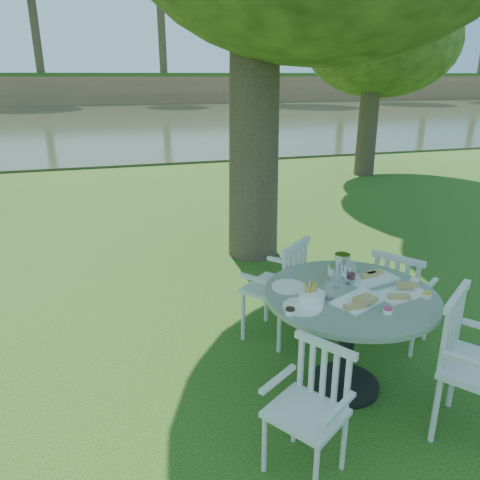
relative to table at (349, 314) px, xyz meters
name	(u,v)px	position (x,y,z in m)	size (l,w,h in m)	color
ground	(246,328)	(-0.48, 1.09, -0.65)	(140.00, 140.00, 0.00)	#1A400D
table	(349,314)	(0.00, 0.00, 0.00)	(1.28, 1.28, 0.83)	black
chair_ne	(398,292)	(0.73, 0.42, -0.11)	(0.61, 0.62, 0.90)	silver
chair_nw	(283,283)	(-0.21, 0.82, -0.08)	(0.67, 0.66, 0.97)	silver
chair_sw	(314,398)	(-0.57, -0.63, -0.16)	(0.56, 0.57, 0.83)	silver
chair_se	(468,355)	(0.53, -0.64, -0.05)	(0.70, 0.69, 1.01)	silver
tableware	(341,284)	(-0.04, 0.07, 0.22)	(1.18, 0.81, 0.23)	white
river	(122,120)	(-0.48, 24.09, -0.65)	(100.00, 28.00, 0.12)	#313A22
far_bank	(107,13)	(-0.20, 42.20, 6.60)	(100.00, 18.00, 15.20)	#8A6040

